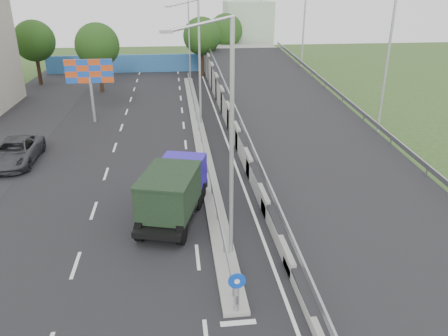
{
  "coord_description": "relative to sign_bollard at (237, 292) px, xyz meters",
  "views": [
    {
      "loc": [
        -1.94,
        -10.46,
        11.24
      ],
      "look_at": [
        0.57,
        10.94,
        2.2
      ],
      "focal_mm": 35.0,
      "sensor_mm": 36.0,
      "label": 1
    }
  ],
  "objects": [
    {
      "name": "road_surface",
      "position": [
        -3.0,
        17.83,
        -1.03
      ],
      "size": [
        26.0,
        90.0,
        0.04
      ],
      "primitive_type": "cube",
      "color": "black",
      "rests_on": "ground"
    },
    {
      "name": "median",
      "position": [
        0.0,
        21.83,
        -0.93
      ],
      "size": [
        1.0,
        44.0,
        0.2
      ],
      "primitive_type": "cube",
      "color": "gray",
      "rests_on": "ground"
    },
    {
      "name": "overpass_ramp",
      "position": [
        7.5,
        21.83,
        0.72
      ],
      "size": [
        10.0,
        50.0,
        3.5
      ],
      "color": "gray",
      "rests_on": "ground"
    },
    {
      "name": "median_guardrail",
      "position": [
        0.0,
        21.83,
        -0.28
      ],
      "size": [
        0.09,
        44.0,
        0.71
      ],
      "color": "gray",
      "rests_on": "median"
    },
    {
      "name": "sign_bollard",
      "position": [
        0.0,
        0.0,
        0.0
      ],
      "size": [
        0.64,
        0.23,
        1.67
      ],
      "color": "black",
      "rests_on": "median"
    },
    {
      "name": "lamp_post_near",
      "position": [
        0.11,
        3.83,
        4.77
      ],
      "size": [
        2.74,
        0.18,
        10.08
      ],
      "color": "#B2B5B7",
      "rests_on": "median"
    },
    {
      "name": "lamp_post_mid",
      "position": [
        0.11,
        23.83,
        4.77
      ],
      "size": [
        2.74,
        0.18,
        10.08
      ],
      "color": "#B2B5B7",
      "rests_on": "median"
    },
    {
      "name": "lamp_post_far",
      "position": [
        0.11,
        43.83,
        4.77
      ],
      "size": [
        2.74,
        0.18,
        10.08
      ],
      "color": "#B2B5B7",
      "rests_on": "median"
    },
    {
      "name": "blue_wall",
      "position": [
        -4.0,
        49.83,
        0.17
      ],
      "size": [
        30.0,
        0.5,
        2.4
      ],
      "primitive_type": "cube",
      "color": "#2A629D",
      "rests_on": "ground"
    },
    {
      "name": "church",
      "position": [
        10.0,
        57.83,
        4.28
      ],
      "size": [
        7.0,
        7.0,
        13.8
      ],
      "color": "#B2CCAD",
      "rests_on": "ground"
    },
    {
      "name": "billboard",
      "position": [
        -9.0,
        25.83,
        3.15
      ],
      "size": [
        4.0,
        0.24,
        5.5
      ],
      "color": "#B2B5B7",
      "rests_on": "ground"
    },
    {
      "name": "tree_left_mid",
      "position": [
        -10.0,
        37.83,
        4.14
      ],
      "size": [
        4.8,
        4.8,
        7.6
      ],
      "color": "black",
      "rests_on": "ground"
    },
    {
      "name": "tree_median_far",
      "position": [
        2.0,
        45.83,
        4.14
      ],
      "size": [
        4.8,
        4.8,
        7.6
      ],
      "color": "black",
      "rests_on": "ground"
    },
    {
      "name": "tree_left_far",
      "position": [
        -18.0,
        42.83,
        4.14
      ],
      "size": [
        4.8,
        4.8,
        7.6
      ],
      "color": "black",
      "rests_on": "ground"
    },
    {
      "name": "tree_ramp_far",
      "position": [
        6.0,
        52.83,
        4.14
      ],
      "size": [
        4.8,
        4.8,
        7.6
      ],
      "color": "black",
      "rests_on": "ground"
    },
    {
      "name": "dump_truck",
      "position": [
        -2.15,
        7.73,
        0.52
      ],
      "size": [
        3.94,
        6.74,
        2.8
      ],
      "rotation": [
        0.0,
        0.0,
        -0.28
      ],
      "color": "black",
      "rests_on": "ground"
    },
    {
      "name": "parked_car_c",
      "position": [
        -12.78,
        16.54,
        -0.23
      ],
      "size": [
        2.72,
        5.83,
        1.62
      ],
      "primitive_type": "imported",
      "rotation": [
        0.0,
        0.0,
        0.01
      ],
      "color": "#37373C",
      "rests_on": "ground"
    }
  ]
}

